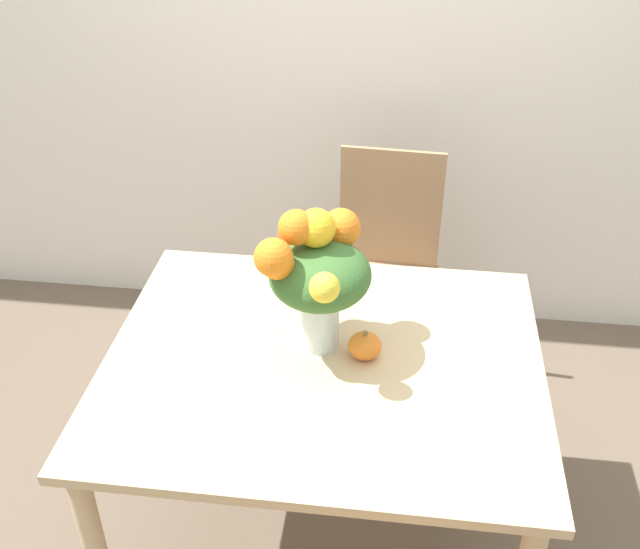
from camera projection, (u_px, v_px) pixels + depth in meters
ground_plane at (323, 535)px, 2.52m from camera, size 12.00×12.00×0.00m
wall_back at (366, 19)px, 2.89m from camera, size 8.00×0.06×2.70m
dining_table at (323, 386)px, 2.15m from camera, size 1.22×1.01×0.77m
flower_vase at (316, 272)px, 2.01m from camera, size 0.30×0.35×0.43m
pumpkin at (365, 346)px, 2.08m from camera, size 0.09×0.09×0.09m
dining_chair_near_window at (384, 272)px, 2.95m from camera, size 0.44×0.44×0.97m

